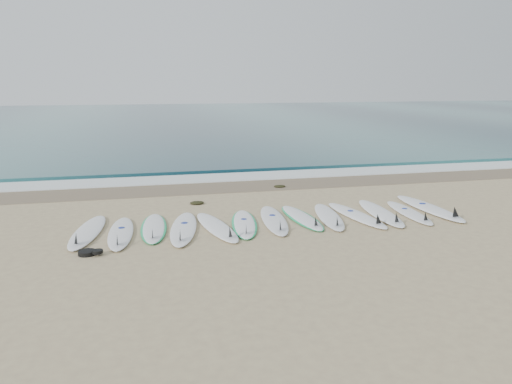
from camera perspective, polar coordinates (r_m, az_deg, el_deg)
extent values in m
plane|color=tan|center=(11.42, 2.05, -3.49)|extent=(120.00, 120.00, 0.00)
cube|color=#215057|center=(43.29, -9.64, 8.25)|extent=(120.00, 55.00, 0.03)
cube|color=#71604A|center=(15.30, -2.05, 0.68)|extent=(120.00, 1.80, 0.01)
cube|color=silver|center=(16.64, -3.01, 1.69)|extent=(120.00, 1.40, 0.04)
cube|color=#215057|center=(18.09, -3.88, 2.66)|extent=(120.00, 1.00, 0.10)
ellipsoid|color=white|center=(11.17, -18.65, -4.30)|extent=(0.89, 2.60, 0.08)
cone|color=black|center=(10.27, -19.88, -4.99)|extent=(0.25, 0.30, 0.27)
ellipsoid|color=white|center=(10.89, -15.19, -4.51)|extent=(0.61, 2.45, 0.08)
cone|color=black|center=(10.00, -15.58, -5.21)|extent=(0.22, 0.27, 0.26)
cylinder|color=navy|center=(11.10, -15.12, -3.96)|extent=(0.15, 0.15, 0.01)
ellipsoid|color=white|center=(11.11, -11.61, -4.00)|extent=(0.62, 2.33, 0.07)
ellipsoid|color=#13B564|center=(11.11, -11.61, -4.02)|extent=(0.70, 2.35, 0.05)
cone|color=black|center=(10.26, -11.75, -4.60)|extent=(0.21, 0.26, 0.25)
ellipsoid|color=white|center=(10.94, -8.27, -4.10)|extent=(0.96, 2.67, 0.08)
cone|color=black|center=(9.98, -8.67, -4.83)|extent=(0.26, 0.31, 0.28)
cylinder|color=navy|center=(11.17, -8.19, -3.51)|extent=(0.17, 0.17, 0.01)
ellipsoid|color=white|center=(10.97, -4.56, -3.97)|extent=(0.89, 2.53, 0.08)
cone|color=black|center=(10.10, -2.99, -4.54)|extent=(0.25, 0.29, 0.26)
ellipsoid|color=white|center=(11.19, -1.35, -3.61)|extent=(0.85, 2.36, 0.07)
ellipsoid|color=#13B564|center=(11.20, -1.35, -3.63)|extent=(0.93, 2.39, 0.05)
cone|color=black|center=(10.35, -1.13, -4.19)|extent=(0.23, 0.28, 0.25)
cylinder|color=navy|center=(11.40, -1.41, -3.11)|extent=(0.15, 0.15, 0.01)
ellipsoid|color=white|center=(11.47, 2.05, -3.18)|extent=(0.84, 2.59, 0.08)
cone|color=black|center=(10.55, 2.79, -3.77)|extent=(0.25, 0.30, 0.27)
cylinder|color=navy|center=(11.70, 1.87, -2.66)|extent=(0.16, 0.16, 0.01)
ellipsoid|color=white|center=(11.73, 5.22, -2.90)|extent=(0.59, 2.32, 0.07)
ellipsoid|color=#13B564|center=(11.73, 5.22, -2.92)|extent=(0.67, 2.34, 0.05)
cone|color=black|center=(10.95, 6.84, -3.34)|extent=(0.21, 0.25, 0.25)
ellipsoid|color=white|center=(11.88, 8.30, -2.77)|extent=(0.92, 2.49, 0.08)
cone|color=black|center=(11.00, 9.26, -3.27)|extent=(0.25, 0.29, 0.26)
ellipsoid|color=white|center=(12.11, 11.32, -2.58)|extent=(0.81, 2.56, 0.08)
cone|color=black|center=(11.32, 13.77, -2.99)|extent=(0.24, 0.29, 0.27)
cylinder|color=navy|center=(12.30, 10.75, -2.12)|extent=(0.16, 0.16, 0.01)
ellipsoid|color=white|center=(12.43, 13.98, -2.31)|extent=(0.81, 2.67, 0.08)
cone|color=black|center=(11.54, 15.75, -2.77)|extent=(0.25, 0.30, 0.28)
ellipsoid|color=white|center=(12.67, 17.03, -2.24)|extent=(0.67, 2.34, 0.07)
cone|color=black|center=(11.91, 18.80, -2.62)|extent=(0.22, 0.26, 0.25)
cylinder|color=navy|center=(12.86, 16.62, -1.83)|extent=(0.14, 0.14, 0.01)
ellipsoid|color=white|center=(13.23, 19.11, -1.72)|extent=(0.65, 2.84, 0.09)
cone|color=black|center=(12.38, 21.79, -2.10)|extent=(0.25, 0.31, 0.30)
cylinder|color=navy|center=(13.44, 18.48, -1.25)|extent=(0.17, 0.17, 0.01)
ellipsoid|color=black|center=(13.17, -6.76, -1.22)|extent=(0.38, 0.29, 0.07)
ellipsoid|color=black|center=(15.14, 2.72, 0.66)|extent=(0.36, 0.28, 0.07)
cylinder|color=black|center=(9.85, -18.77, -6.59)|extent=(0.32, 0.32, 0.08)
cylinder|color=black|center=(9.72, -17.66, -6.51)|extent=(0.20, 0.20, 0.06)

